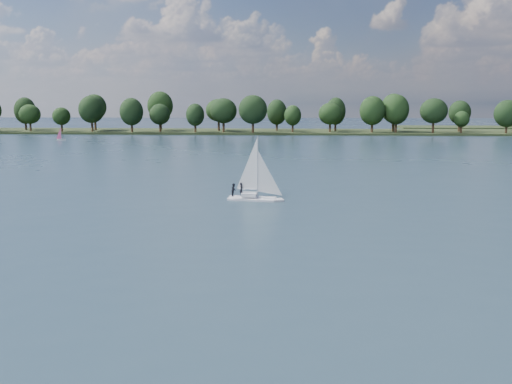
% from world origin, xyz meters
% --- Properties ---
extents(ground, '(700.00, 700.00, 0.00)m').
position_xyz_m(ground, '(0.00, 100.00, 0.00)').
color(ground, '#233342').
rests_on(ground, ground).
extents(far_shore, '(660.00, 40.00, 1.50)m').
position_xyz_m(far_shore, '(0.00, 212.00, 0.00)').
color(far_shore, black).
rests_on(far_shore, ground).
extents(sailboat, '(6.39, 2.59, 8.17)m').
position_xyz_m(sailboat, '(-4.07, 48.58, 2.28)').
color(sailboat, silver).
rests_on(sailboat, ground).
extents(dinghy_pink, '(2.99, 1.93, 4.45)m').
position_xyz_m(dinghy_pink, '(-73.30, 157.70, 1.05)').
color(dinghy_pink, silver).
rests_on(dinghy_pink, ground).
extents(treeline, '(561.99, 74.19, 18.53)m').
position_xyz_m(treeline, '(-13.05, 208.05, 8.01)').
color(treeline, black).
rests_on(treeline, ground).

